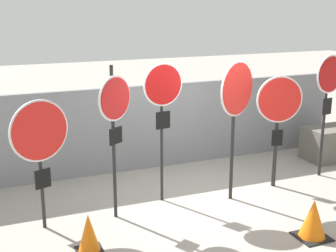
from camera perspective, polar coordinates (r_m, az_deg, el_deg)
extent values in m
plane|color=gray|center=(8.34, 3.94, -9.01)|extent=(40.00, 40.00, 0.00)
cube|color=slate|center=(9.73, -0.96, 0.02)|extent=(8.31, 0.12, 1.75)
cylinder|color=black|center=(7.27, -15.28, -5.02)|extent=(0.05, 0.05, 1.93)
cylinder|color=white|center=(7.05, -15.42, -0.58)|extent=(0.88, 0.34, 0.93)
cylinder|color=red|center=(7.03, -15.35, -0.61)|extent=(0.82, 0.32, 0.87)
cube|color=black|center=(7.27, -15.01, -6.22)|extent=(0.25, 0.11, 0.30)
cylinder|color=black|center=(7.33, -6.65, -2.19)|extent=(0.05, 0.05, 2.47)
cylinder|color=white|center=(7.12, -6.52, 3.37)|extent=(0.60, 0.40, 0.70)
cylinder|color=red|center=(7.11, -6.41, 3.36)|extent=(0.55, 0.37, 0.64)
cube|color=black|center=(7.26, -6.38, -1.19)|extent=(0.24, 0.17, 0.26)
cylinder|color=black|center=(7.93, -0.78, -1.24)|extent=(0.05, 0.05, 2.34)
cylinder|color=white|center=(7.69, -0.62, 5.08)|extent=(0.72, 0.12, 0.72)
cylinder|color=#AD0F0F|center=(7.67, -0.56, 5.06)|extent=(0.66, 0.11, 0.66)
cube|color=black|center=(7.82, -0.61, 0.72)|extent=(0.26, 0.06, 0.30)
cylinder|color=black|center=(8.06, 7.88, -0.87)|extent=(0.06, 0.06, 2.41)
cylinder|color=white|center=(7.86, 8.42, 4.52)|extent=(0.84, 0.44, 0.93)
cylinder|color=red|center=(7.85, 8.53, 4.51)|extent=(0.79, 0.42, 0.87)
cylinder|color=black|center=(8.84, 13.04, -1.05)|extent=(0.08, 0.08, 2.01)
cylinder|color=white|center=(8.62, 13.44, 3.18)|extent=(0.83, 0.24, 0.85)
cylinder|color=red|center=(8.61, 13.48, 3.15)|extent=(0.77, 0.22, 0.79)
cube|color=black|center=(8.79, 13.16, -1.40)|extent=(0.20, 0.08, 0.30)
cylinder|color=black|center=(9.60, 18.46, 0.76)|extent=(0.06, 0.06, 2.31)
cylinder|color=white|center=(9.40, 19.16, 5.99)|extent=(0.72, 0.16, 0.73)
cylinder|color=#AD0F0F|center=(9.39, 19.24, 5.97)|extent=(0.66, 0.15, 0.67)
cube|color=black|center=(9.51, 18.84, 2.28)|extent=(0.23, 0.07, 0.32)
cube|color=black|center=(7.43, 17.11, -12.75)|extent=(0.47, 0.47, 0.02)
cone|color=orange|center=(7.30, 17.29, -10.68)|extent=(0.39, 0.39, 0.58)
cube|color=black|center=(6.85, -9.55, -14.75)|extent=(0.37, 0.37, 0.02)
cone|color=orange|center=(6.72, -9.65, -12.66)|extent=(0.31, 0.31, 0.54)
cube|color=#605B51|center=(10.87, 19.02, -2.03)|extent=(1.03, 0.76, 0.72)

